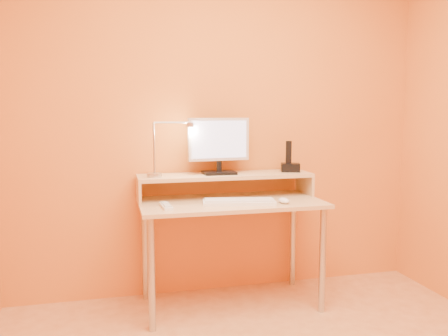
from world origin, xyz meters
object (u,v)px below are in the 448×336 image
object	(u,v)px
keyboard	(239,202)
monitor_panel	(219,139)
lamp_base	(155,175)
mouse	(284,200)
remote_control	(166,206)
phone_dock	(290,167)

from	to	relation	value
keyboard	monitor_panel	bearing A→B (deg)	113.96
keyboard	lamp_base	bearing A→B (deg)	165.50
monitor_panel	mouse	size ratio (longest dim) A/B	4.01
mouse	remote_control	size ratio (longest dim) A/B	0.54
monitor_panel	mouse	distance (m)	0.61
remote_control	mouse	bearing A→B (deg)	-7.09
phone_dock	keyboard	distance (m)	0.56
keyboard	remote_control	world-z (taller)	keyboard
keyboard	remote_control	distance (m)	0.47
phone_dock	monitor_panel	bearing A→B (deg)	-163.98
phone_dock	keyboard	size ratio (longest dim) A/B	0.28
monitor_panel	phone_dock	world-z (taller)	monitor_panel
lamp_base	phone_dock	distance (m)	0.97
phone_dock	mouse	size ratio (longest dim) A/B	1.22
monitor_panel	lamp_base	xyz separation A→B (m)	(-0.44, -0.04, -0.23)
monitor_panel	remote_control	size ratio (longest dim) A/B	2.16
keyboard	remote_control	size ratio (longest dim) A/B	2.32
monitor_panel	phone_dock	xyz separation A→B (m)	(0.52, -0.01, -0.21)
keyboard	phone_dock	bearing A→B (deg)	41.32
mouse	keyboard	bearing A→B (deg)	168.65
monitor_panel	phone_dock	distance (m)	0.56
phone_dock	keyboard	world-z (taller)	phone_dock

